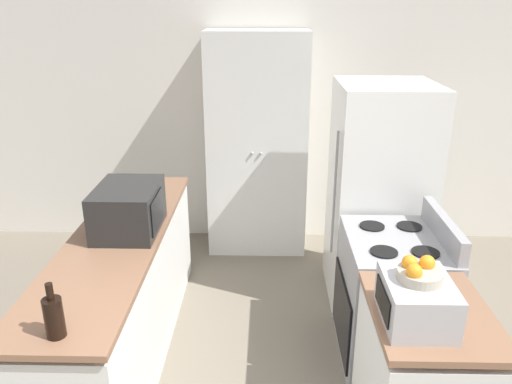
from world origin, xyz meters
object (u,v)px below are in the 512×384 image
at_px(pantry_cabinet, 257,146).
at_px(microwave, 128,209).
at_px(fruit_bowl, 419,272).
at_px(toaster_oven, 416,301).
at_px(stove, 391,298).
at_px(wine_bottle, 54,316).
at_px(refrigerator, 378,195).

distance_m(pantry_cabinet, microwave, 1.80).
bearing_deg(fruit_bowl, toaster_oven, -85.47).
distance_m(pantry_cabinet, fruit_bowl, 2.70).
relative_size(stove, microwave, 2.01).
height_order(microwave, wine_bottle, microwave).
bearing_deg(pantry_cabinet, toaster_oven, -72.39).
xyz_separation_m(pantry_cabinet, wine_bottle, (-0.87, -2.74, -0.04)).
relative_size(microwave, wine_bottle, 1.93).
bearing_deg(stove, toaster_oven, -98.58).
bearing_deg(stove, wine_bottle, -150.16).
distance_m(microwave, fruit_bowl, 1.91).
xyz_separation_m(pantry_cabinet, refrigerator, (1.00, -0.86, -0.17)).
bearing_deg(pantry_cabinet, microwave, -117.40).
bearing_deg(toaster_oven, fruit_bowl, 94.53).
relative_size(pantry_cabinet, stove, 1.98).
distance_m(refrigerator, wine_bottle, 2.66).
distance_m(refrigerator, microwave, 1.98).
distance_m(stove, fruit_bowl, 1.14).
relative_size(refrigerator, wine_bottle, 6.46).
relative_size(stove, toaster_oven, 2.69).
height_order(refrigerator, microwave, refrigerator).
relative_size(pantry_cabinet, refrigerator, 1.19).
relative_size(pantry_cabinet, wine_bottle, 7.66).
distance_m(microwave, toaster_oven, 1.92).
relative_size(pantry_cabinet, toaster_oven, 5.34).
bearing_deg(wine_bottle, toaster_oven, 5.35).
bearing_deg(fruit_bowl, stove, 81.19).
height_order(microwave, toaster_oven, microwave).
distance_m(pantry_cabinet, stove, 2.03).
bearing_deg(toaster_oven, refrigerator, 83.96).
relative_size(stove, fruit_bowl, 5.03).
height_order(wine_bottle, fruit_bowl, fruit_bowl).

